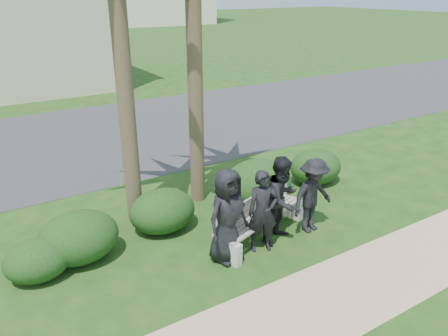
{
  "coord_description": "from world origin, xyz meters",
  "views": [
    {
      "loc": [
        -3.99,
        -5.59,
        4.5
      ],
      "look_at": [
        0.11,
        1.0,
        1.27
      ],
      "focal_mm": 35.0,
      "sensor_mm": 36.0,
      "label": 1
    }
  ],
  "objects_px": {
    "man_a": "(227,216)",
    "man_b": "(263,212)",
    "man_c": "(282,199)",
    "park_bench": "(261,220)",
    "man_d": "(313,196)"
  },
  "relations": [
    {
      "from": "man_d",
      "to": "man_c",
      "type": "bearing_deg",
      "value": 167.87
    },
    {
      "from": "man_a",
      "to": "man_d",
      "type": "relative_size",
      "value": 1.13
    },
    {
      "from": "man_a",
      "to": "man_b",
      "type": "distance_m",
      "value": 0.71
    },
    {
      "from": "man_b",
      "to": "man_d",
      "type": "relative_size",
      "value": 1.02
    },
    {
      "from": "man_a",
      "to": "man_b",
      "type": "xyz_separation_m",
      "value": [
        0.7,
        -0.08,
        -0.08
      ]
    },
    {
      "from": "man_c",
      "to": "man_d",
      "type": "distance_m",
      "value": 0.71
    },
    {
      "from": "park_bench",
      "to": "man_c",
      "type": "height_order",
      "value": "man_c"
    },
    {
      "from": "man_d",
      "to": "man_b",
      "type": "bearing_deg",
      "value": 175.33
    },
    {
      "from": "man_a",
      "to": "man_d",
      "type": "bearing_deg",
      "value": -14.37
    },
    {
      "from": "man_c",
      "to": "man_a",
      "type": "bearing_deg",
      "value": 164.32
    },
    {
      "from": "man_c",
      "to": "man_d",
      "type": "bearing_deg",
      "value": -22.97
    },
    {
      "from": "man_d",
      "to": "park_bench",
      "type": "bearing_deg",
      "value": 154.65
    },
    {
      "from": "man_b",
      "to": "man_c",
      "type": "distance_m",
      "value": 0.54
    },
    {
      "from": "man_c",
      "to": "man_d",
      "type": "relative_size",
      "value": 1.1
    },
    {
      "from": "man_a",
      "to": "man_b",
      "type": "relative_size",
      "value": 1.11
    }
  ]
}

